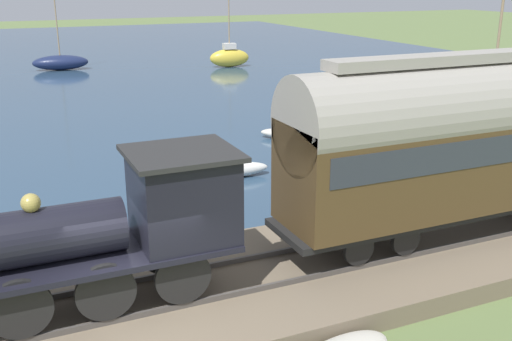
{
  "coord_description": "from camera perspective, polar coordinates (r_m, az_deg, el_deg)",
  "views": [
    {
      "loc": [
        -10.47,
        2.12,
        6.79
      ],
      "look_at": [
        5.01,
        -4.76,
        1.35
      ],
      "focal_mm": 42.0,
      "sensor_mm": 36.0,
      "label": 1
    }
  ],
  "objects": [
    {
      "name": "sailboat_navy",
      "position": [
        49.57,
        -18.13,
        9.78
      ],
      "size": [
        2.08,
        4.34,
        8.0
      ],
      "rotation": [
        0.0,
        0.0,
        -0.11
      ],
      "color": "#192347",
      "rests_on": "harbor_water"
    },
    {
      "name": "passenger_coach",
      "position": [
        15.83,
        19.82,
        3.27
      ],
      "size": [
        2.24,
        10.42,
        4.54
      ],
      "color": "black",
      "rests_on": "rail_embankment"
    },
    {
      "name": "rowboat_off_pier",
      "position": [
        26.53,
        3.06,
        3.49
      ],
      "size": [
        2.27,
        2.37,
        0.46
      ],
      "rotation": [
        0.0,
        0.0,
        -0.74
      ],
      "color": "beige",
      "rests_on": "harbor_water"
    },
    {
      "name": "steam_locomotive",
      "position": [
        12.07,
        -12.75,
        -4.63
      ],
      "size": [
        2.02,
        6.09,
        3.39
      ],
      "color": "black",
      "rests_on": "rail_embankment"
    },
    {
      "name": "sailboat_yellow",
      "position": [
        48.89,
        -2.55,
        10.74
      ],
      "size": [
        1.62,
        3.33,
        5.6
      ],
      "rotation": [
        0.0,
        0.0,
        -0.1
      ],
      "color": "gold",
      "rests_on": "harbor_water"
    },
    {
      "name": "rowboat_mid_harbor",
      "position": [
        21.35,
        -2.52,
        0.03
      ],
      "size": [
        1.01,
        2.9,
        0.54
      ],
      "rotation": [
        0.0,
        0.0,
        -0.1
      ],
      "color": "silver",
      "rests_on": "harbor_water"
    },
    {
      "name": "sailboat_white",
      "position": [
        24.8,
        21.04,
        2.38
      ],
      "size": [
        2.63,
        4.91,
        9.34
      ],
      "rotation": [
        0.0,
        0.0,
        0.28
      ],
      "color": "white",
      "rests_on": "harbor_water"
    },
    {
      "name": "ground_plane",
      "position": [
        12.66,
        -10.93,
        -15.0
      ],
      "size": [
        200.0,
        200.0,
        0.0
      ],
      "primitive_type": "plane",
      "color": "#607542"
    },
    {
      "name": "harbor_water",
      "position": [
        54.25,
        -21.84,
        9.37
      ],
      "size": [
        80.0,
        80.0,
        0.01
      ],
      "color": "#2D4760",
      "rests_on": "ground"
    },
    {
      "name": "rail_embankment",
      "position": [
        12.99,
        -11.57,
        -12.89
      ],
      "size": [
        4.94,
        56.0,
        0.59
      ],
      "color": "#756651",
      "rests_on": "ground"
    }
  ]
}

